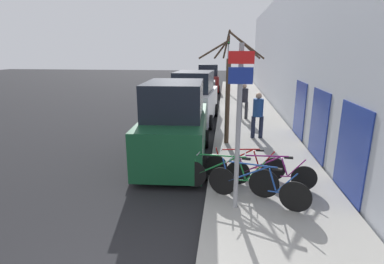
% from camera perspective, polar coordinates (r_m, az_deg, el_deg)
% --- Properties ---
extents(ground_plane, '(80.00, 80.00, 0.00)m').
position_cam_1_polar(ground_plane, '(14.69, 0.89, 1.87)').
color(ground_plane, black).
extents(sidewalk_curb, '(3.20, 32.00, 0.15)m').
position_cam_1_polar(sidewalk_curb, '(17.38, 10.40, 3.97)').
color(sidewalk_curb, '#9E9B93').
rests_on(sidewalk_curb, ground).
extents(building_facade, '(0.23, 32.00, 6.50)m').
position_cam_1_polar(building_facade, '(17.22, 16.92, 14.07)').
color(building_facade, '#B2B7C1').
rests_on(building_facade, ground).
extents(signpost, '(0.48, 0.12, 3.39)m').
position_cam_1_polar(signpost, '(6.00, 8.86, 1.80)').
color(signpost, '#939399').
rests_on(signpost, sidewalk_curb).
extents(bicycle_0, '(2.14, 0.88, 0.92)m').
position_cam_1_polar(bicycle_0, '(6.77, 12.24, -10.03)').
color(bicycle_0, black).
rests_on(bicycle_0, sidewalk_curb).
extents(bicycle_1, '(2.33, 0.64, 0.94)m').
position_cam_1_polar(bicycle_1, '(7.13, 6.70, -8.37)').
color(bicycle_1, black).
rests_on(bicycle_1, sidewalk_curb).
extents(bicycle_2, '(2.16, 0.44, 0.84)m').
position_cam_1_polar(bicycle_2, '(7.59, 14.71, -7.59)').
color(bicycle_2, black).
rests_on(bicycle_2, sidewalk_curb).
extents(bicycle_3, '(2.10, 0.44, 0.84)m').
position_cam_1_polar(bicycle_3, '(7.92, 9.92, -6.33)').
color(bicycle_3, black).
rests_on(bicycle_3, sidewalk_curb).
extents(parked_car_0, '(2.21, 4.54, 2.51)m').
position_cam_1_polar(parked_car_0, '(9.26, -3.25, 1.04)').
color(parked_car_0, '#144728').
rests_on(parked_car_0, ground).
extents(parked_car_1, '(2.24, 4.59, 2.45)m').
position_cam_1_polar(parked_car_1, '(14.55, 0.43, 6.21)').
color(parked_car_1, silver).
rests_on(parked_car_1, ground).
extents(parked_car_2, '(2.14, 4.76, 2.08)m').
position_cam_1_polar(parked_car_2, '(20.64, 1.91, 8.41)').
color(parked_car_2, '#51565B').
rests_on(parked_car_2, ground).
extents(parked_car_3, '(2.18, 4.74, 2.30)m').
position_cam_1_polar(parked_car_3, '(26.10, 3.02, 10.03)').
color(parked_car_3, maroon).
rests_on(parked_car_3, ground).
extents(pedestrian_near, '(0.46, 0.39, 1.74)m').
position_cam_1_polar(pedestrian_near, '(11.57, 12.44, 3.71)').
color(pedestrian_near, '#1E2338').
rests_on(pedestrian_near, sidewalk_curb).
extents(pedestrian_far, '(0.44, 0.38, 1.72)m').
position_cam_1_polar(pedestrian_far, '(14.81, 9.86, 6.26)').
color(pedestrian_far, '#333338').
rests_on(pedestrian_far, sidewalk_curb).
extents(street_tree, '(2.28, 1.27, 3.92)m').
position_cam_1_polar(street_tree, '(10.64, 7.01, 8.33)').
color(street_tree, '#4C3828').
rests_on(street_tree, sidewalk_curb).
extents(traffic_light, '(0.20, 0.30, 4.50)m').
position_cam_1_polar(traffic_light, '(24.12, 6.90, 14.27)').
color(traffic_light, '#939399').
rests_on(traffic_light, sidewalk_curb).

